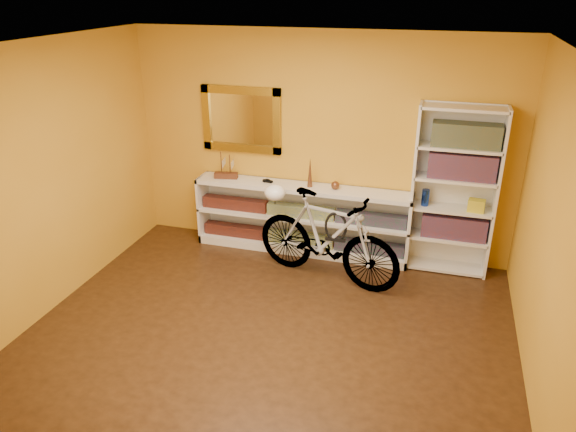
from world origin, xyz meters
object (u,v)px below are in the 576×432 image
(bookcase, at_px, (454,192))
(console_unit, at_px, (301,219))
(helmet, at_px, (275,193))
(bicycle, at_px, (327,237))

(bookcase, bearing_deg, console_unit, -179.16)
(console_unit, relative_size, helmet, 10.84)
(bicycle, bearing_deg, bookcase, -49.25)
(bicycle, bearing_deg, console_unit, 51.88)
(bookcase, xyz_separation_m, bicycle, (-1.27, -0.61, -0.44))
(bookcase, bearing_deg, helmet, -166.89)
(console_unit, relative_size, bicycle, 1.50)
(bookcase, xyz_separation_m, helmet, (-1.91, -0.44, -0.05))
(console_unit, distance_m, bookcase, 1.79)
(bicycle, xyz_separation_m, helmet, (-0.64, 0.17, 0.39))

